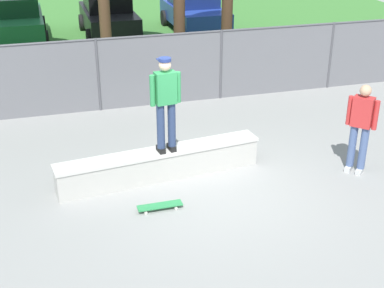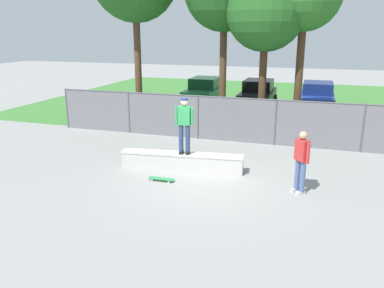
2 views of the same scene
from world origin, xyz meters
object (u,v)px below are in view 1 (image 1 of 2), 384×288
car_green (17,19)px  bystander (361,125)px  car_black (108,14)px  concrete_ledge (160,164)px  skateboarder (166,101)px  car_blue (194,10)px  skateboard (160,206)px

car_green → bystander: size_ratio=2.32×
car_green → car_black: same height
car_black → concrete_ledge: bearing=-93.3°
skateboarder → car_blue: (3.95, 11.77, -0.79)m
car_black → car_blue: (3.39, -0.09, 0.00)m
concrete_ledge → skateboarder: (0.12, -0.07, 1.33)m
skateboarder → car_black: skateboarder is taller
car_blue → car_black: bearing=178.4°
concrete_ledge → skateboarder: 1.33m
skateboard → car_green: (-2.40, 13.10, 0.77)m
concrete_ledge → bystander: (3.82, -0.80, 0.71)m
concrete_ledge → bystander: bearing=-11.8°
car_green → bystander: (6.49, -12.76, 0.17)m
skateboard → car_blue: (4.34, 12.84, 0.77)m
concrete_ledge → car_green: (-2.67, 11.96, 0.54)m
skateboarder → bystander: size_ratio=1.01×
skateboarder → car_blue: bearing=71.5°
skateboarder → car_blue: size_ratio=0.44×
car_black → car_blue: bearing=-1.6°
car_black → bystander: bearing=-76.0°
car_green → skateboard: bearing=-79.6°
skateboard → car_blue: bearing=71.3°
car_black → car_blue: size_ratio=1.00×
skateboard → car_black: size_ratio=0.19×
car_green → concrete_ledge: bearing=-77.4°
car_green → car_black: size_ratio=1.00×
concrete_ledge → car_black: 11.82m
skateboarder → bystander: bearing=-11.1°
concrete_ledge → car_green: size_ratio=0.97×
concrete_ledge → bystander: 3.96m
skateboard → bystander: (4.09, 0.34, 0.94)m
concrete_ledge → bystander: bystander is taller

